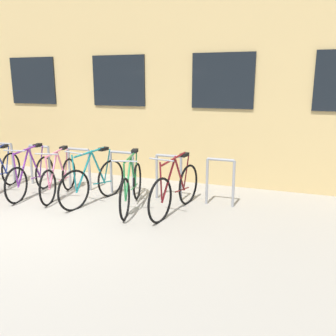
{
  "coord_description": "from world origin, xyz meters",
  "views": [
    {
      "loc": [
        3.97,
        -4.41,
        2.25
      ],
      "look_at": [
        1.78,
        1.6,
        0.7
      ],
      "focal_mm": 38.77,
      "sensor_mm": 36.0,
      "label": 1
    }
  ],
  "objects_px": {
    "bicycle_maroon": "(175,189)",
    "bicycle_purple": "(31,176)",
    "bicycle_teal": "(94,182)",
    "bicycle_green": "(131,187)",
    "bicycle_pink": "(59,178)"
  },
  "relations": [
    {
      "from": "bicycle_maroon",
      "to": "bicycle_purple",
      "type": "bearing_deg",
      "value": -178.8
    },
    {
      "from": "bicycle_teal",
      "to": "bicycle_green",
      "type": "relative_size",
      "value": 0.95
    },
    {
      "from": "bicycle_maroon",
      "to": "bicycle_pink",
      "type": "bearing_deg",
      "value": 179.06
    },
    {
      "from": "bicycle_purple",
      "to": "bicycle_pink",
      "type": "relative_size",
      "value": 1.03
    },
    {
      "from": "bicycle_purple",
      "to": "bicycle_pink",
      "type": "height_order",
      "value": "bicycle_purple"
    },
    {
      "from": "bicycle_purple",
      "to": "bicycle_maroon",
      "type": "distance_m",
      "value": 3.03
    },
    {
      "from": "bicycle_maroon",
      "to": "bicycle_pink",
      "type": "relative_size",
      "value": 1.09
    },
    {
      "from": "bicycle_teal",
      "to": "bicycle_green",
      "type": "bearing_deg",
      "value": -1.12
    },
    {
      "from": "bicycle_maroon",
      "to": "bicycle_teal",
      "type": "relative_size",
      "value": 1.06
    },
    {
      "from": "bicycle_purple",
      "to": "bicycle_teal",
      "type": "xyz_separation_m",
      "value": [
        1.43,
        0.02,
        0.02
      ]
    },
    {
      "from": "bicycle_teal",
      "to": "bicycle_pink",
      "type": "xyz_separation_m",
      "value": [
        -0.84,
        0.09,
        -0.03
      ]
    },
    {
      "from": "bicycle_teal",
      "to": "bicycle_green",
      "type": "xyz_separation_m",
      "value": [
        0.79,
        -0.02,
        -0.01
      ]
    },
    {
      "from": "bicycle_pink",
      "to": "bicycle_maroon",
      "type": "bearing_deg",
      "value": -0.94
    },
    {
      "from": "bicycle_purple",
      "to": "bicycle_maroon",
      "type": "relative_size",
      "value": 0.94
    },
    {
      "from": "bicycle_green",
      "to": "bicycle_pink",
      "type": "height_order",
      "value": "bicycle_green"
    }
  ]
}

